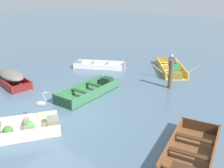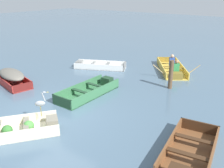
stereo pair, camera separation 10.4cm
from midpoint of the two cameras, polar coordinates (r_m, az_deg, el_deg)
ground_plane at (r=9.27m, az=-13.81°, el=-6.78°), size 80.00×80.00×0.00m
dinghy_cream_foreground at (r=8.34m, az=-20.47°, el=-9.69°), size 2.49×2.87×0.38m
skiff_red_near_moored at (r=12.64m, az=-21.76°, el=1.69°), size 2.68×1.48×0.67m
skiff_white_mid_moored at (r=14.26m, az=-2.98°, el=4.13°), size 2.96×2.09×0.35m
skiff_green_far_moored at (r=10.71m, az=-4.66°, el=-1.52°), size 1.06×3.01×0.42m
skiff_wooden_brown_outer_moored at (r=7.14m, az=17.56°, el=-14.98°), size 1.55×2.78×0.38m
rowboat_yellow_with_crew at (r=13.98m, az=13.79°, el=3.45°), size 3.05×3.33×0.91m
heron_on_dinghy at (r=8.21m, az=-15.67°, el=-4.14°), size 0.37×0.39×0.84m
mooring_post at (r=11.43m, az=13.55°, el=2.09°), size 0.19×0.19×1.29m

